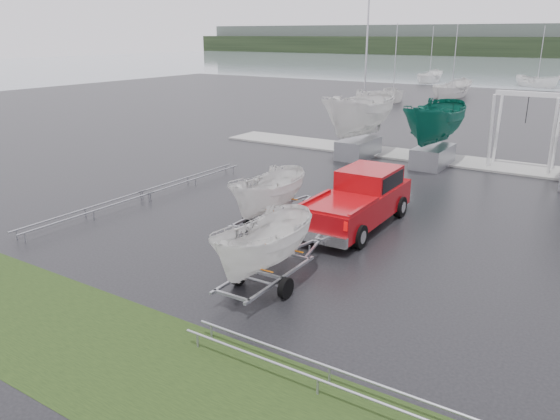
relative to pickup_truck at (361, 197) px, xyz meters
The scene contains 16 objects.
ground_plane 1.12m from the pickup_truck, 135.97° to the right, with size 120.00×120.00×0.00m, color black.
grass_verge 11.29m from the pickup_truck, 91.27° to the right, with size 40.00×40.00×0.00m, color black.
dock 12.80m from the pickup_truck, 91.12° to the left, with size 30.00×3.00×0.12m, color #979892.
pickup_truck is the anchor object (origin of this frame).
trailer_hitched 6.77m from the pickup_truck, 88.89° to the right, with size 1.79×3.62×4.80m.
trailer_parked 3.83m from the pickup_truck, 140.17° to the right, with size 1.79×3.63×4.83m.
boat_hoist 13.31m from the pickup_truck, 75.00° to the left, with size 3.30×2.18×4.12m.
keelboat_0 12.37m from the pickup_truck, 115.58° to the left, with size 2.72×3.20×10.90m.
keelboat_1 11.35m from the pickup_truck, 93.98° to the left, with size 2.48×3.20×7.69m.
mast_rack_0 9.31m from the pickup_truck, behind, with size 0.56×6.50×0.06m.
mast_rack_1 10.66m from the pickup_truck, 150.46° to the right, with size 0.56×6.50×0.06m.
mast_rack_2 10.46m from the pickup_truck, 68.94° to the right, with size 7.00×0.56×0.06m.
moored_boat_0 41.21m from the pickup_truck, 110.18° to the left, with size 2.90×2.93×10.84m.
moored_boat_1 47.34m from the pickup_truck, 102.33° to the left, with size 3.31×3.38×11.91m.
moored_boat_4 66.58m from the pickup_truck, 106.23° to the left, with size 2.74×2.81×11.53m.
moored_boat_5 65.30m from the pickup_truck, 93.44° to the left, with size 3.54×3.52×11.41m.
Camera 1 is at (8.48, -18.03, 6.98)m, focal length 35.00 mm.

